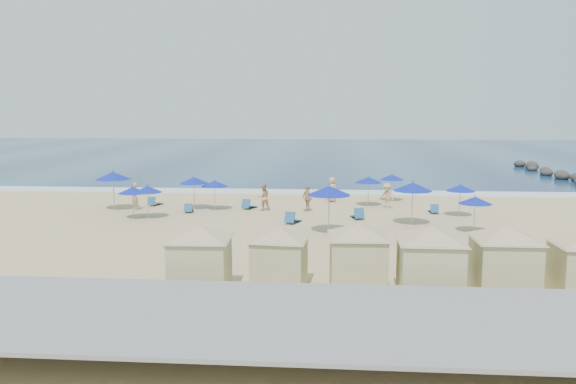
{
  "coord_description": "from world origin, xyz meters",
  "views": [
    {
      "loc": [
        1.65,
        -29.68,
        6.78
      ],
      "look_at": [
        -0.88,
        3.0,
        1.89
      ],
      "focal_mm": 35.0,
      "sensor_mm": 36.0,
      "label": 1
    }
  ],
  "objects_px": {
    "umbrella_3": "(147,189)",
    "umbrella_10": "(475,200)",
    "cabana_4": "(505,252)",
    "beachgoer_2": "(307,198)",
    "cabana_0": "(200,251)",
    "umbrella_2": "(194,180)",
    "umbrella_5": "(329,191)",
    "beachgoer_1": "(264,197)",
    "beachgoer_4": "(332,189)",
    "umbrella_7": "(413,187)",
    "cabana_3": "(430,253)",
    "cabana_1": "(279,250)",
    "umbrella_4": "(215,184)",
    "beachgoer_3": "(387,196)",
    "rock_jetty": "(568,177)",
    "umbrella_6": "(369,180)",
    "umbrella_9": "(461,188)",
    "umbrella_0": "(113,176)",
    "umbrella_1": "(133,190)",
    "beachgoer_0": "(135,196)",
    "umbrella_8": "(392,177)",
    "cabana_2": "(358,248)",
    "trash_bin": "(366,239)"
  },
  "relations": [
    {
      "from": "umbrella_3",
      "to": "umbrella_10",
      "type": "xyz_separation_m",
      "value": [
        19.2,
        -2.71,
        -0.01
      ]
    },
    {
      "from": "cabana_4",
      "to": "beachgoer_2",
      "type": "height_order",
      "value": "cabana_4"
    },
    {
      "from": "cabana_0",
      "to": "umbrella_2",
      "type": "distance_m",
      "value": 17.81
    },
    {
      "from": "umbrella_5",
      "to": "beachgoer_1",
      "type": "bearing_deg",
      "value": 123.34
    },
    {
      "from": "umbrella_5",
      "to": "beachgoer_4",
      "type": "distance_m",
      "value": 10.68
    },
    {
      "from": "umbrella_7",
      "to": "cabana_3",
      "type": "bearing_deg",
      "value": -95.28
    },
    {
      "from": "cabana_1",
      "to": "cabana_3",
      "type": "bearing_deg",
      "value": -8.04
    },
    {
      "from": "cabana_3",
      "to": "cabana_4",
      "type": "relative_size",
      "value": 1.02
    },
    {
      "from": "beachgoer_4",
      "to": "umbrella_7",
      "type": "bearing_deg",
      "value": 153.69
    },
    {
      "from": "cabana_4",
      "to": "cabana_0",
      "type": "bearing_deg",
      "value": -176.97
    },
    {
      "from": "umbrella_4",
      "to": "umbrella_5",
      "type": "relative_size",
      "value": 0.76
    },
    {
      "from": "beachgoer_3",
      "to": "beachgoer_1",
      "type": "bearing_deg",
      "value": -127.93
    },
    {
      "from": "rock_jetty",
      "to": "umbrella_7",
      "type": "xyz_separation_m",
      "value": [
        -17.6,
        -21.78,
        1.91
      ]
    },
    {
      "from": "cabana_4",
      "to": "umbrella_6",
      "type": "height_order",
      "value": "cabana_4"
    },
    {
      "from": "umbrella_10",
      "to": "beachgoer_1",
      "type": "xyz_separation_m",
      "value": [
        -12.36,
        5.99,
        -0.93
      ]
    },
    {
      "from": "cabana_4",
      "to": "umbrella_9",
      "type": "height_order",
      "value": "cabana_4"
    },
    {
      "from": "umbrella_0",
      "to": "umbrella_10",
      "type": "xyz_separation_m",
      "value": [
        22.44,
        -5.42,
        -0.5
      ]
    },
    {
      "from": "rock_jetty",
      "to": "beachgoer_3",
      "type": "bearing_deg",
      "value": -138.75
    },
    {
      "from": "umbrella_5",
      "to": "beachgoer_4",
      "type": "xyz_separation_m",
      "value": [
        0.17,
        10.58,
        -1.46
      ]
    },
    {
      "from": "umbrella_2",
      "to": "beachgoer_2",
      "type": "distance_m",
      "value": 7.75
    },
    {
      "from": "umbrella_1",
      "to": "beachgoer_0",
      "type": "xyz_separation_m",
      "value": [
        -0.98,
        3.01,
        -0.87
      ]
    },
    {
      "from": "umbrella_1",
      "to": "umbrella_4",
      "type": "xyz_separation_m",
      "value": [
        4.4,
        3.44,
        -0.01
      ]
    },
    {
      "from": "umbrella_1",
      "to": "umbrella_0",
      "type": "bearing_deg",
      "value": 128.84
    },
    {
      "from": "beachgoer_2",
      "to": "beachgoer_1",
      "type": "bearing_deg",
      "value": -126.57
    },
    {
      "from": "umbrella_10",
      "to": "beachgoer_0",
      "type": "xyz_separation_m",
      "value": [
        -21.02,
        5.45,
        -0.89
      ]
    },
    {
      "from": "umbrella_6",
      "to": "umbrella_10",
      "type": "distance_m",
      "value": 9.76
    },
    {
      "from": "umbrella_5",
      "to": "umbrella_7",
      "type": "distance_m",
      "value": 5.52
    },
    {
      "from": "rock_jetty",
      "to": "umbrella_1",
      "type": "height_order",
      "value": "umbrella_1"
    },
    {
      "from": "beachgoer_4",
      "to": "umbrella_2",
      "type": "bearing_deg",
      "value": 55.46
    },
    {
      "from": "umbrella_0",
      "to": "umbrella_2",
      "type": "xyz_separation_m",
      "value": [
        5.34,
        0.65,
        -0.34
      ]
    },
    {
      "from": "cabana_0",
      "to": "umbrella_1",
      "type": "bearing_deg",
      "value": 118.57
    },
    {
      "from": "rock_jetty",
      "to": "umbrella_9",
      "type": "bearing_deg",
      "value": -126.92
    },
    {
      "from": "umbrella_1",
      "to": "umbrella_6",
      "type": "xyz_separation_m",
      "value": [
        14.79,
        5.79,
        0.05
      ]
    },
    {
      "from": "umbrella_9",
      "to": "beachgoer_0",
      "type": "bearing_deg",
      "value": 178.25
    },
    {
      "from": "beachgoer_3",
      "to": "umbrella_8",
      "type": "bearing_deg",
      "value": 120.17
    },
    {
      "from": "cabana_2",
      "to": "beachgoer_3",
      "type": "height_order",
      "value": "cabana_2"
    },
    {
      "from": "cabana_1",
      "to": "umbrella_1",
      "type": "distance_m",
      "value": 16.42
    },
    {
      "from": "umbrella_8",
      "to": "beachgoer_2",
      "type": "distance_m",
      "value": 7.6
    },
    {
      "from": "umbrella_1",
      "to": "cabana_1",
      "type": "bearing_deg",
      "value": -51.3
    },
    {
      "from": "umbrella_1",
      "to": "beachgoer_3",
      "type": "height_order",
      "value": "umbrella_1"
    },
    {
      "from": "umbrella_6",
      "to": "beachgoer_1",
      "type": "height_order",
      "value": "umbrella_6"
    },
    {
      "from": "umbrella_0",
      "to": "umbrella_9",
      "type": "bearing_deg",
      "value": -1.57
    },
    {
      "from": "trash_bin",
      "to": "cabana_3",
      "type": "xyz_separation_m",
      "value": [
        1.76,
        -7.74,
        1.31
      ]
    },
    {
      "from": "cabana_2",
      "to": "umbrella_4",
      "type": "xyz_separation_m",
      "value": [
        -8.81,
        16.12,
        0.19
      ]
    },
    {
      "from": "umbrella_5",
      "to": "beachgoer_0",
      "type": "distance_m",
      "value": 14.5
    },
    {
      "from": "trash_bin",
      "to": "cabana_2",
      "type": "bearing_deg",
      "value": -81.38
    },
    {
      "from": "cabana_2",
      "to": "umbrella_0",
      "type": "xyz_separation_m",
      "value": [
        -15.61,
        15.66,
        0.72
      ]
    },
    {
      "from": "cabana_0",
      "to": "umbrella_9",
      "type": "distance_m",
      "value": 20.53
    },
    {
      "from": "umbrella_9",
      "to": "beachgoer_4",
      "type": "distance_m",
      "value": 9.59
    },
    {
      "from": "umbrella_7",
      "to": "umbrella_10",
      "type": "bearing_deg",
      "value": -31.97
    }
  ]
}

